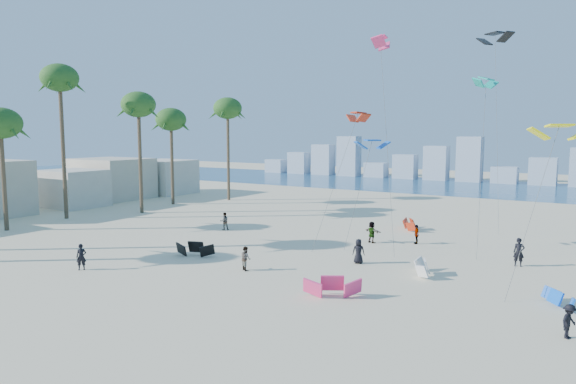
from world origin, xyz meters
The scene contains 10 objects.
ground centered at (0.00, 0.00, 0.00)m, with size 220.00×220.00×0.00m, color beige.
ocean centered at (0.00, 72.00, 0.01)m, with size 220.00×220.00×0.00m, color navy.
kitesurfer_near centered at (-5.43, 4.04, 0.86)m, with size 0.63×0.41×1.73m, color black.
kitesurfer_mid centered at (3.68, 9.75, 0.78)m, with size 0.76×0.59×1.57m, color gray.
kitesurfers_far centered at (9.67, 18.28, 0.85)m, with size 29.66×16.34×1.93m.
grounded_kites centered at (11.33, 16.00, 0.46)m, with size 28.08×24.08×1.03m.
flying_kites centered at (15.13, 23.21, 12.60)m, with size 29.19×26.49×18.60m.
palm_row centered at (-21.64, 16.15, 11.68)m, with size 9.61×44.80×16.01m.
beachfront_buildings centered at (-33.69, 20.82, 2.67)m, with size 11.50×43.00×6.00m.
distant_skyline centered at (-1.19, 82.00, 3.09)m, with size 85.00×3.00×8.40m.
Camera 1 is at (23.34, -16.18, 8.84)m, focal length 31.69 mm.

